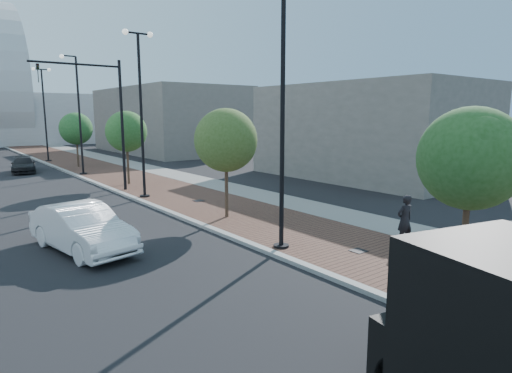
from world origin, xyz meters
TOP-DOWN VIEW (x-y plane):
  - sidewalk at (3.50, 40.00)m, footprint 7.00×140.00m
  - concrete_strip at (6.20, 40.00)m, footprint 2.40×140.00m
  - curb at (0.00, 40.00)m, footprint 0.30×140.00m
  - white_sedan at (-5.04, 14.24)m, footprint 2.60×5.26m
  - dark_car_far at (-2.82, 38.83)m, footprint 2.49×4.60m
  - pedestrian at (4.66, 7.73)m, footprint 0.76×0.57m
  - streetlight_1 at (0.49, 10.00)m, footprint 1.44×0.56m
  - streetlight_2 at (0.60, 22.00)m, footprint 1.72×0.56m
  - streetlight_3 at (0.49, 34.00)m, footprint 1.44×0.56m
  - streetlight_4 at (0.60, 46.00)m, footprint 1.72×0.56m
  - traffic_mast at (-0.30, 25.00)m, footprint 5.09×0.20m
  - tree_0 at (1.65, 4.02)m, footprint 2.60×2.58m
  - tree_1 at (1.65, 15.02)m, footprint 2.85×2.85m
  - tree_2 at (1.65, 27.02)m, footprint 2.73×2.73m
  - tree_3 at (1.65, 39.02)m, footprint 2.84×2.84m
  - commercial_block_ne at (16.00, 50.00)m, footprint 12.00×22.00m
  - commercial_block_e at (18.00, 20.00)m, footprint 10.00×16.00m
  - utility_cover_1 at (2.40, 8.00)m, footprint 0.50×0.50m
  - utility_cover_2 at (2.40, 19.00)m, footprint 0.50×0.50m

SIDE VIEW (x-z plane):
  - sidewalk at x=3.50m, z-range 0.00..0.12m
  - concrete_strip at x=6.20m, z-range 0.00..0.13m
  - curb at x=0.00m, z-range 0.00..0.14m
  - utility_cover_1 at x=2.40m, z-range 0.12..0.14m
  - utility_cover_2 at x=2.40m, z-range 0.12..0.14m
  - dark_car_far at x=-2.82m, z-range 0.00..1.27m
  - white_sedan at x=-5.04m, z-range 0.00..1.66m
  - pedestrian at x=4.66m, z-range 0.00..1.88m
  - commercial_block_e at x=18.00m, z-range 0.00..7.00m
  - tree_3 at x=1.65m, z-range 1.05..6.00m
  - tree_1 at x=1.65m, z-range 1.10..6.17m
  - tree_2 at x=1.65m, z-range 1.14..6.17m
  - tree_0 at x=1.65m, z-range 1.20..6.21m
  - commercial_block_ne at x=16.00m, z-range 0.00..8.00m
  - streetlight_1 at x=0.49m, z-range -0.26..8.95m
  - streetlight_3 at x=0.49m, z-range -0.26..8.95m
  - streetlight_2 at x=0.60m, z-range 0.18..9.46m
  - streetlight_4 at x=0.60m, z-range 0.18..9.46m
  - traffic_mast at x=-0.30m, z-range 0.98..8.98m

